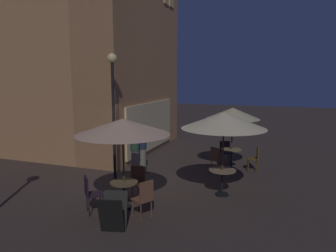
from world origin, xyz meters
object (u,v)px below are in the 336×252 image
at_px(patio_umbrella_2, 224,121).
at_px(cafe_chair_3, 137,179).
at_px(cafe_table_1, 124,189).
at_px(patio_umbrella_1, 123,127).
at_px(menu_sandwich_board, 113,213).
at_px(patio_umbrella_0, 233,114).
at_px(cafe_chair_0, 216,157).
at_px(cafe_chair_1, 255,156).
at_px(cafe_table_0, 231,155).
at_px(cafe_chair_4, 91,191).
at_px(cafe_table_2, 222,176).
at_px(cafe_chair_2, 225,150).
at_px(patron_standing_1, 142,149).
at_px(cafe_chair_5, 144,196).
at_px(street_lamp_near_corner, 113,95).
at_px(patron_standing_0, 135,152).

xyz_separation_m(patio_umbrella_2, cafe_chair_3, (-0.98, 2.29, -1.68)).
bearing_deg(cafe_table_1, patio_umbrella_1, 0.00).
xyz_separation_m(menu_sandwich_board, patio_umbrella_0, (5.73, -1.73, 1.68)).
xyz_separation_m(cafe_chair_0, cafe_chair_1, (0.80, -1.28, -0.04)).
distance_m(cafe_table_0, cafe_chair_4, 5.79).
bearing_deg(cafe_table_2, cafe_chair_0, 15.98).
height_order(patio_umbrella_0, patio_umbrella_1, patio_umbrella_1).
bearing_deg(cafe_chair_0, cafe_chair_4, -173.92).
xyz_separation_m(menu_sandwich_board, cafe_table_1, (1.21, 0.36, 0.09)).
relative_size(cafe_chair_3, cafe_chair_4, 0.93).
bearing_deg(cafe_chair_3, cafe_chair_2, 155.50).
relative_size(cafe_chair_3, patron_standing_1, 0.53).
relative_size(cafe_chair_5, patron_standing_1, 0.56).
bearing_deg(cafe_chair_5, cafe_chair_2, -72.73).
relative_size(street_lamp_near_corner, cafe_chair_2, 4.59).
bearing_deg(cafe_chair_0, patron_standing_1, 141.92).
distance_m(cafe_chair_0, patron_standing_0, 2.93).
xyz_separation_m(menu_sandwich_board, patio_umbrella_1, (1.21, 0.36, 1.75)).
xyz_separation_m(cafe_table_2, cafe_chair_4, (-2.40, 2.89, 0.01)).
bearing_deg(cafe_chair_0, cafe_table_1, -169.91).
distance_m(patio_umbrella_0, cafe_chair_3, 4.54).
bearing_deg(cafe_chair_5, cafe_chair_4, 35.48).
bearing_deg(cafe_chair_2, patio_umbrella_2, -17.88).
distance_m(menu_sandwich_board, patron_standing_0, 3.77).
relative_size(menu_sandwich_board, cafe_chair_2, 0.92).
bearing_deg(cafe_table_0, patron_standing_0, 126.84).
height_order(cafe_chair_3, patron_standing_0, patron_standing_0).
bearing_deg(patio_umbrella_1, patron_standing_0, 19.17).
relative_size(cafe_table_2, patio_umbrella_1, 0.32).
distance_m(cafe_table_2, cafe_chair_2, 3.44).
bearing_deg(cafe_chair_1, cafe_table_0, 0.00).
xyz_separation_m(menu_sandwich_board, cafe_chair_5, (0.82, -0.39, 0.14)).
distance_m(patio_umbrella_0, cafe_chair_2, 1.73).
bearing_deg(patron_standing_0, cafe_chair_3, -78.70).
relative_size(menu_sandwich_board, cafe_chair_0, 0.87).
height_order(cafe_table_0, patio_umbrella_1, patio_umbrella_1).
bearing_deg(patio_umbrella_2, cafe_chair_3, 113.12).
relative_size(cafe_table_0, patio_umbrella_0, 0.34).
distance_m(cafe_table_1, cafe_chair_1, 5.52).
relative_size(cafe_chair_3, cafe_chair_5, 0.93).
xyz_separation_m(patio_umbrella_0, cafe_chair_2, (0.69, 0.34, -1.55)).
bearing_deg(cafe_table_1, patron_standing_0, 19.17).
relative_size(patio_umbrella_1, cafe_chair_4, 2.52).
relative_size(cafe_table_0, patio_umbrella_1, 0.32).
bearing_deg(cafe_chair_4, patio_umbrella_2, -3.26).
bearing_deg(cafe_table_0, cafe_table_2, -176.59).
bearing_deg(patio_umbrella_1, cafe_chair_3, 2.33).
distance_m(cafe_table_2, cafe_chair_4, 3.76).
distance_m(street_lamp_near_corner, patio_umbrella_1, 2.48).
bearing_deg(street_lamp_near_corner, cafe_table_1, -144.84).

